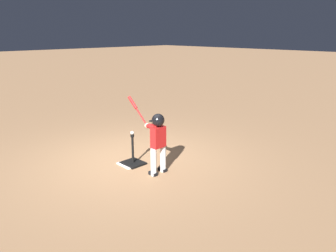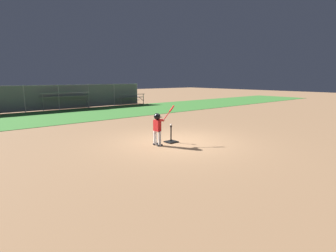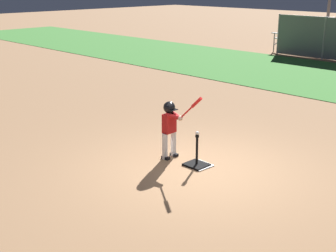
% 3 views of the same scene
% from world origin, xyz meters
% --- Properties ---
extents(ground_plane, '(90.00, 90.00, 0.00)m').
position_xyz_m(ground_plane, '(0.00, 0.00, 0.00)').
color(ground_plane, '#99704C').
extents(home_plate, '(0.46, 0.46, 0.02)m').
position_xyz_m(home_plate, '(-0.17, 0.15, 0.01)').
color(home_plate, white).
rests_on(home_plate, ground_plane).
extents(batting_tee, '(0.44, 0.40, 0.65)m').
position_xyz_m(batting_tee, '(-0.21, 0.12, 0.09)').
color(batting_tee, black).
rests_on(batting_tee, ground_plane).
extents(batter_child, '(0.97, 0.38, 1.44)m').
position_xyz_m(batter_child, '(-0.89, 0.05, 0.78)').
color(batter_child, silver).
rests_on(batter_child, ground_plane).
extents(baseball, '(0.07, 0.07, 0.07)m').
position_xyz_m(baseball, '(-0.21, 0.12, 0.69)').
color(baseball, white).
rests_on(baseball, batting_tee).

